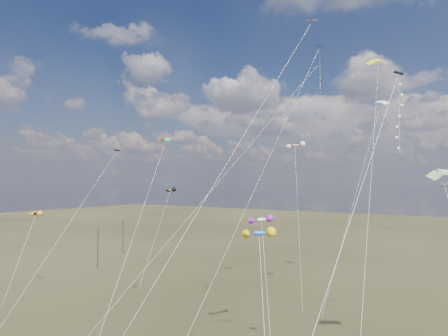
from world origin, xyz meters
The scene contains 16 objects.
utility_pole_near centered at (-38.00, 30.00, 4.09)m, with size 1.40×0.20×8.00m.
utility_pole_far centered at (-46.00, 44.00, 4.09)m, with size 1.40×0.20×8.00m.
diamond_black_high centered at (9.04, 24.87, 30.23)m, with size 7.54×21.64×35.22m.
diamond_navy_tall centered at (7.22, 25.92, 28.63)m, with size 19.45×23.34×33.60m.
diamond_black_mid centered at (-16.50, 10.37, 15.35)m, with size 1.82×16.93×21.89m.
diamond_navy_right centered at (22.09, 4.77, 20.87)m, with size 4.73×16.28×24.87m.
diamond_orange_center centered at (10.14, 7.42, 23.10)m, with size 10.82×20.82×33.31m.
parafoil_yellow centered at (16.42, 27.60, 32.11)m, with size 5.65×29.77×32.96m.
parafoil_blue_white centered at (13.70, 41.26, 29.61)m, with size 5.47×16.51×30.40m.
parafoil_striped centered at (24.24, 15.87, 18.08)m, with size 6.53×12.92×18.82m.
parafoil_tricolor centered at (-5.29, 12.83, 22.37)m, with size 5.16×15.60×23.06m.
novelty_black_orange centered at (-32.22, 13.06, 12.24)m, with size 5.31×7.83×12.79m.
novelty_orange_black centered at (-22.37, 33.76, 15.70)m, with size 4.82×12.34×16.25m.
novelty_white_purple centered at (7.37, 13.97, 13.25)m, with size 5.49×7.91×13.77m.
novelty_redwhite_stripe centered at (-0.97, 42.59, 23.68)m, with size 9.64×17.08×24.37m.
novelty_blue_yellow centered at (12.10, 4.53, 13.16)m, with size 5.22×7.18×13.68m.
Camera 1 is at (27.06, -23.54, 17.27)m, focal length 32.00 mm.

